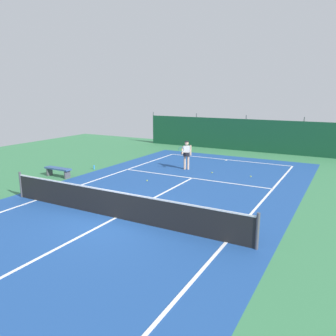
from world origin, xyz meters
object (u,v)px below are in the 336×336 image
Objects in this scene: tennis_ball_near_player at (147,181)px; courtside_bench at (58,170)px; tennis_net at (116,204)px; tennis_player at (186,153)px; tennis_ball_by_sideline at (251,176)px; water_bottle at (94,167)px; tennis_ball_midcourt at (212,173)px.

courtside_bench reaches higher than tennis_ball_near_player.
tennis_ball_near_player is at bearing 109.92° from tennis_net.
tennis_player reaches higher than tennis_net.
courtside_bench is (-8.91, -4.89, 0.34)m from tennis_ball_by_sideline.
tennis_ball_near_player is at bearing -10.24° from water_bottle.
tennis_net is 6.17× the size of tennis_player.
water_bottle is at bearing -162.68° from tennis_ball_by_sideline.
courtside_bench is (-4.58, -1.52, 0.34)m from tennis_ball_near_player.
courtside_bench is (-5.16, -4.82, -0.59)m from tennis_player.
tennis_ball_by_sideline is 8.84m from water_bottle.
tennis_ball_by_sideline is 0.28× the size of water_bottle.
tennis_net is 153.33× the size of tennis_ball_near_player.
tennis_net is 8.57m from tennis_ball_by_sideline.
tennis_player is 5.41m from water_bottle.
water_bottle reaches higher than tennis_ball_near_player.
tennis_net is at bearing -43.42° from water_bottle.
tennis_player is 1.89m from tennis_ball_midcourt.
tennis_ball_near_player is 5.49m from tennis_ball_by_sideline.
courtside_bench reaches higher than tennis_ball_midcourt.
tennis_player reaches higher than tennis_ball_by_sideline.
tennis_net is 8.04m from water_bottle.
tennis_ball_midcourt is (2.23, 3.18, 0.00)m from tennis_ball_near_player.
water_bottle reaches higher than tennis_ball_midcourt.
tennis_player is at bearing 43.04° from courtside_bench.
tennis_ball_by_sideline is at bearing 72.29° from tennis_net.
water_bottle is at bearing 5.28° from tennis_player.
tennis_ball_midcourt is at bearing 54.98° from tennis_ball_near_player.
water_bottle is (-8.44, -2.63, 0.09)m from tennis_ball_by_sideline.
tennis_ball_midcourt is at bearing 21.08° from water_bottle.
tennis_ball_near_player is 0.28× the size of water_bottle.
tennis_ball_midcourt is at bearing 86.43° from tennis_net.
tennis_player is 1.03× the size of courtside_bench.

